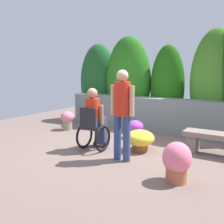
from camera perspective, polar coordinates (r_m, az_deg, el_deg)
ground_plane at (r=5.66m, az=1.54°, el=-8.27°), size 10.10×10.10×0.00m
stone_retaining_wall at (r=7.22m, az=9.33°, el=-0.64°), size 5.22×0.50×0.94m
hedge_backdrop at (r=7.59m, az=12.30°, el=6.87°), size 5.86×1.15×3.31m
stone_bench at (r=5.65m, az=22.23°, el=-5.88°), size 1.34×0.42×0.45m
person_in_wheelchair at (r=5.55m, az=-3.95°, el=-2.00°), size 0.53×0.66×1.33m
person_standing_companion at (r=4.80m, az=2.25°, el=0.62°), size 0.49×0.30×1.71m
flower_pot_purple_near at (r=7.50m, az=-9.75°, el=-1.54°), size 0.38×0.38×0.53m
flower_pot_terracotta_by_wall at (r=4.15m, az=14.03°, el=-10.46°), size 0.44×0.44×0.63m
flower_pot_red_accent at (r=6.55m, az=5.10°, el=-3.60°), size 0.42×0.42×0.45m
flower_pot_small_foreground at (r=5.56m, az=6.18°, el=-5.98°), size 0.60×0.60×0.45m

